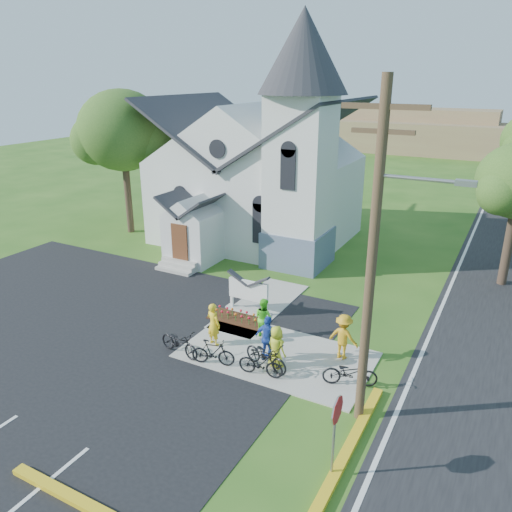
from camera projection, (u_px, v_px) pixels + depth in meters
The scene contains 20 objects.
ground at pixel (235, 352), 18.99m from camera, with size 120.00×120.00×0.00m, color #2D5A19.
parking_lot at pixel (64, 332), 20.45m from camera, with size 20.00×16.00×0.02m, color black.
sidewalk at pixel (276, 355), 18.73m from camera, with size 7.00×4.00×0.05m, color #A5A195.
church at pixel (261, 157), 29.96m from camera, with size 12.35×12.00×13.00m.
church_sign at pixel (248, 291), 21.82m from camera, with size 2.20×0.40×1.70m.
flower_bed at pixel (238, 319), 21.42m from camera, with size 2.60×1.10×0.07m, color #331C0E.
utility_pole at pixel (375, 252), 13.51m from camera, with size 3.45×0.28×10.00m.
stop_sign at pixel (336, 420), 12.49m from camera, with size 0.11×0.76×2.48m.
tree_lot_corner at pixel (122, 131), 31.23m from camera, with size 5.60×5.60×9.15m.
distant_hills at pixel (483, 139), 63.36m from camera, with size 61.00×10.00×5.60m.
cyclist_0 at pixel (214, 324), 19.16m from camera, with size 0.63×0.41×1.73m, color yellow.
bike_0 at pixel (179, 342), 18.57m from camera, with size 0.66×1.89×1.00m, color black.
cyclist_1 at pixel (264, 317), 19.79m from camera, with size 0.79×0.61×1.62m, color #53DF29.
bike_1 at pixel (213, 352), 17.91m from camera, with size 0.46×1.62×0.97m, color black.
cyclist_2 at pixel (268, 339), 18.06m from camera, with size 1.03×0.43×1.76m, color #2347B2.
bike_2 at pixel (266, 356), 17.69m from camera, with size 0.67×1.91×1.00m, color black.
cyclist_3 at pixel (343, 337), 18.22m from camera, with size 1.13×0.65×1.74m, color gold.
bike_3 at pixel (261, 363), 17.24m from camera, with size 0.46×1.64×0.98m, color black.
cyclist_4 at pixel (276, 347), 17.67m from camera, with size 0.78×0.51×1.60m, color gold.
bike_4 at pixel (350, 373), 16.72m from camera, with size 0.64×1.84×0.97m, color black.
Camera 1 is at (8.55, -14.24, 9.94)m, focal length 35.00 mm.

